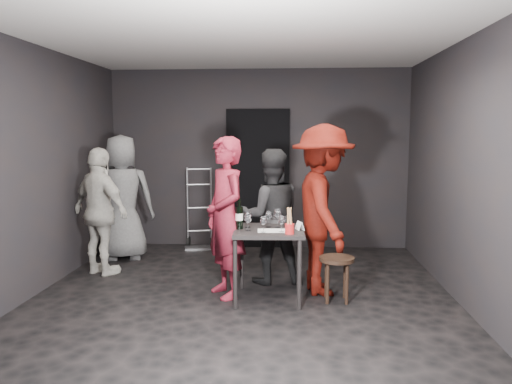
# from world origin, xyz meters

# --- Properties ---
(floor) EXTENTS (4.50, 5.00, 0.02)m
(floor) POSITION_xyz_m (0.00, 0.00, 0.00)
(floor) COLOR black
(floor) RESTS_ON ground
(ceiling) EXTENTS (4.50, 5.00, 0.02)m
(ceiling) POSITION_xyz_m (0.00, 0.00, 2.70)
(ceiling) COLOR silver
(ceiling) RESTS_ON ground
(wall_back) EXTENTS (4.50, 0.04, 2.70)m
(wall_back) POSITION_xyz_m (0.00, 2.50, 1.35)
(wall_back) COLOR black
(wall_back) RESTS_ON ground
(wall_front) EXTENTS (4.50, 0.04, 2.70)m
(wall_front) POSITION_xyz_m (0.00, -2.50, 1.35)
(wall_front) COLOR black
(wall_front) RESTS_ON ground
(wall_left) EXTENTS (0.04, 5.00, 2.70)m
(wall_left) POSITION_xyz_m (-2.25, 0.00, 1.35)
(wall_left) COLOR black
(wall_left) RESTS_ON ground
(wall_right) EXTENTS (0.04, 5.00, 2.70)m
(wall_right) POSITION_xyz_m (2.25, 0.00, 1.35)
(wall_right) COLOR black
(wall_right) RESTS_ON ground
(doorway) EXTENTS (0.95, 0.10, 2.10)m
(doorway) POSITION_xyz_m (0.00, 2.44, 1.05)
(doorway) COLOR black
(doorway) RESTS_ON ground
(wallbox_upper) EXTENTS (0.12, 0.06, 0.12)m
(wallbox_upper) POSITION_xyz_m (0.85, 2.45, 1.45)
(wallbox_upper) COLOR #B7B7B2
(wallbox_upper) RESTS_ON wall_back
(wallbox_lower) EXTENTS (0.10, 0.06, 0.14)m
(wallbox_lower) POSITION_xyz_m (1.05, 2.45, 1.40)
(wallbox_lower) COLOR #B7B7B2
(wallbox_lower) RESTS_ON wall_back
(hand_truck) EXTENTS (0.41, 0.34, 1.22)m
(hand_truck) POSITION_xyz_m (-0.89, 2.30, 0.22)
(hand_truck) COLOR #B2B2B7
(hand_truck) RESTS_ON floor
(tasting_table) EXTENTS (0.72, 0.72, 0.75)m
(tasting_table) POSITION_xyz_m (0.28, 0.04, 0.65)
(tasting_table) COLOR black
(tasting_table) RESTS_ON floor
(stool) EXTENTS (0.36, 0.36, 0.47)m
(stool) POSITION_xyz_m (0.99, 0.01, 0.38)
(stool) COLOR #341F14
(stool) RESTS_ON floor
(server_red) EXTENTS (0.78, 0.86, 1.96)m
(server_red) POSITION_xyz_m (-0.19, 0.11, 0.98)
(server_red) COLOR maroon
(server_red) RESTS_ON floor
(woman_black) EXTENTS (0.87, 0.60, 1.64)m
(woman_black) POSITION_xyz_m (0.27, 0.64, 0.82)
(woman_black) COLOR black
(woman_black) RESTS_ON floor
(man_maroon) EXTENTS (0.92, 1.56, 2.27)m
(man_maroon) POSITION_xyz_m (0.86, 0.31, 1.14)
(man_maroon) COLOR #490C06
(man_maroon) RESTS_ON floor
(bystander_cream) EXTENTS (1.07, 0.90, 1.66)m
(bystander_cream) POSITION_xyz_m (-1.83, 0.80, 0.83)
(bystander_cream) COLOR silver
(bystander_cream) RESTS_ON floor
(bystander_grey) EXTENTS (1.06, 0.71, 1.98)m
(bystander_grey) POSITION_xyz_m (-1.81, 1.55, 0.99)
(bystander_grey) COLOR slate
(bystander_grey) RESTS_ON floor
(tasting_mat) EXTENTS (0.31, 0.22, 0.00)m
(tasting_mat) POSITION_xyz_m (0.32, -0.05, 0.75)
(tasting_mat) COLOR white
(tasting_mat) RESTS_ON tasting_table
(wine_glass_a) EXTENTS (0.08, 0.08, 0.19)m
(wine_glass_a) POSITION_xyz_m (0.07, -0.07, 0.84)
(wine_glass_a) COLOR white
(wine_glass_a) RESTS_ON tasting_table
(wine_glass_b) EXTENTS (0.10, 0.10, 0.19)m
(wine_glass_b) POSITION_xyz_m (0.05, 0.11, 0.85)
(wine_glass_b) COLOR white
(wine_glass_b) RESTS_ON tasting_table
(wine_glass_c) EXTENTS (0.08, 0.08, 0.19)m
(wine_glass_c) POSITION_xyz_m (0.27, 0.14, 0.85)
(wine_glass_c) COLOR white
(wine_glass_c) RESTS_ON tasting_table
(wine_glass_d) EXTENTS (0.08, 0.08, 0.18)m
(wine_glass_d) POSITION_xyz_m (0.23, -0.14, 0.84)
(wine_glass_d) COLOR white
(wine_glass_d) RESTS_ON tasting_table
(wine_glass_e) EXTENTS (0.08, 0.08, 0.18)m
(wine_glass_e) POSITION_xyz_m (0.41, -0.10, 0.84)
(wine_glass_e) COLOR white
(wine_glass_e) RESTS_ON tasting_table
(wine_glass_f) EXTENTS (0.10, 0.10, 0.22)m
(wine_glass_f) POSITION_xyz_m (0.37, 0.13, 0.86)
(wine_glass_f) COLOR white
(wine_glass_f) RESTS_ON tasting_table
(wine_bottle) EXTENTS (0.08, 0.08, 0.33)m
(wine_bottle) POSITION_xyz_m (-0.03, 0.03, 0.88)
(wine_bottle) COLOR black
(wine_bottle) RESTS_ON tasting_table
(breadstick_cup) EXTENTS (0.09, 0.09, 0.29)m
(breadstick_cup) POSITION_xyz_m (0.50, -0.19, 0.88)
(breadstick_cup) COLOR red
(breadstick_cup) RESTS_ON tasting_table
(reserved_card) EXTENTS (0.11, 0.13, 0.09)m
(reserved_card) POSITION_xyz_m (0.59, 0.02, 0.79)
(reserved_card) COLOR white
(reserved_card) RESTS_ON tasting_table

